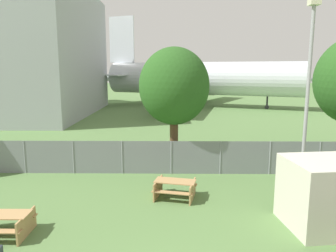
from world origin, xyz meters
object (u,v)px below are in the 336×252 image
object	(u,v)px
picnic_bench_open_grass	(4,222)
airplane	(199,79)
tree_near_hangar	(174,87)
picnic_bench_near_cabin	(175,187)

from	to	relation	value
picnic_bench_open_grass	airplane	bearing A→B (deg)	76.01
picnic_bench_open_grass	tree_near_hangar	size ratio (longest dim) A/B	0.25
picnic_bench_near_cabin	tree_near_hangar	world-z (taller)	tree_near_hangar
picnic_bench_open_grass	picnic_bench_near_cabin	bearing A→B (deg)	30.14
picnic_bench_near_cabin	picnic_bench_open_grass	bearing A→B (deg)	-149.86
airplane	tree_near_hangar	xyz separation A→B (m)	(-3.78, -30.10, 0.49)
picnic_bench_open_grass	tree_near_hangar	distance (m)	10.19
picnic_bench_near_cabin	picnic_bench_open_grass	world-z (taller)	same
airplane	tree_near_hangar	bearing A→B (deg)	-76.66
picnic_bench_near_cabin	airplane	bearing A→B (deg)	83.75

